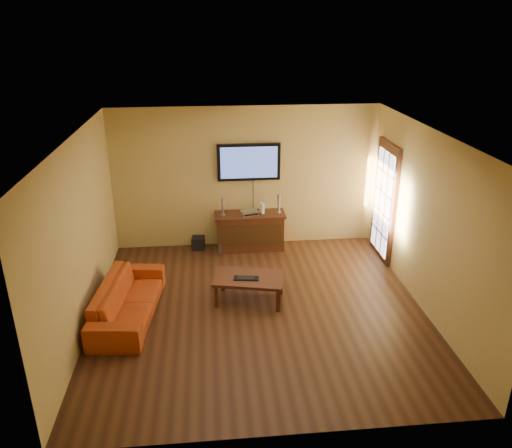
{
  "coord_description": "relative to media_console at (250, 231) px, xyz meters",
  "views": [
    {
      "loc": [
        -0.7,
        -6.53,
        4.14
      ],
      "look_at": [
        0.03,
        0.8,
        1.1
      ],
      "focal_mm": 35.0,
      "sensor_mm": 36.0,
      "label": 1
    }
  ],
  "objects": [
    {
      "name": "keyboard",
      "position": [
        -0.24,
        -1.99,
        0.07
      ],
      "size": [
        0.4,
        0.2,
        0.02
      ],
      "color": "black",
      "rests_on": "coffee_table"
    },
    {
      "name": "television",
      "position": [
        0.0,
        0.21,
        1.31
      ],
      "size": [
        1.18,
        0.08,
        0.7
      ],
      "color": "black",
      "rests_on": "ground"
    },
    {
      "name": "speaker_left",
      "position": [
        -0.52,
        -0.02,
        0.51
      ],
      "size": [
        0.09,
        0.09,
        0.33
      ],
      "color": "silver",
      "rests_on": "media_console"
    },
    {
      "name": "game_console",
      "position": [
        0.23,
        0.04,
        0.45
      ],
      "size": [
        0.09,
        0.15,
        0.2
      ],
      "primitive_type": "cube",
      "rotation": [
        0.0,
        0.0,
        0.34
      ],
      "color": "white",
      "rests_on": "media_console"
    },
    {
      "name": "coffee_table",
      "position": [
        -0.19,
        -1.94,
        0.0
      ],
      "size": [
        1.19,
        0.87,
        0.42
      ],
      "color": "#3B1B0D",
      "rests_on": "ground"
    },
    {
      "name": "media_console",
      "position": [
        0.0,
        0.0,
        0.0
      ],
      "size": [
        1.33,
        0.51,
        0.72
      ],
      "color": "#3B1B0D",
      "rests_on": "ground"
    },
    {
      "name": "bottle",
      "position": [
        -0.6,
        -0.28,
        -0.26
      ],
      "size": [
        0.07,
        0.07,
        0.21
      ],
      "color": "white",
      "rests_on": "ground"
    },
    {
      "name": "speaker_right",
      "position": [
        0.55,
        0.02,
        0.52
      ],
      "size": [
        0.1,
        0.1,
        0.36
      ],
      "color": "silver",
      "rests_on": "media_console"
    },
    {
      "name": "av_receiver",
      "position": [
        -0.01,
        -0.04,
        0.39
      ],
      "size": [
        0.36,
        0.3,
        0.07
      ],
      "primitive_type": "cube",
      "rotation": [
        0.0,
        0.0,
        0.24
      ],
      "color": "silver",
      "rests_on": "media_console"
    },
    {
      "name": "ground_plane",
      "position": [
        -0.06,
        -2.24,
        -0.36
      ],
      "size": [
        5.0,
        5.0,
        0.0
      ],
      "primitive_type": "plane",
      "color": "#331C0E",
      "rests_on": "ground"
    },
    {
      "name": "room_walls",
      "position": [
        -0.06,
        -1.62,
        1.33
      ],
      "size": [
        5.0,
        5.0,
        5.0
      ],
      "color": "tan",
      "rests_on": "ground"
    },
    {
      "name": "subwoofer",
      "position": [
        -1.01,
        0.08,
        -0.24
      ],
      "size": [
        0.26,
        0.26,
        0.24
      ],
      "primitive_type": "cube",
      "rotation": [
        0.0,
        0.0,
        -0.1
      ],
      "color": "black",
      "rests_on": "ground"
    },
    {
      "name": "french_door",
      "position": [
        2.4,
        -0.54,
        0.69
      ],
      "size": [
        0.07,
        1.02,
        2.22
      ],
      "color": "#3B1B0D",
      "rests_on": "ground"
    },
    {
      "name": "sofa",
      "position": [
        -2.01,
        -2.21,
        0.02
      ],
      "size": [
        0.77,
        1.98,
        0.76
      ],
      "primitive_type": "imported",
      "rotation": [
        0.0,
        0.0,
        1.46
      ],
      "color": "#AD3F13",
      "rests_on": "ground"
    }
  ]
}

